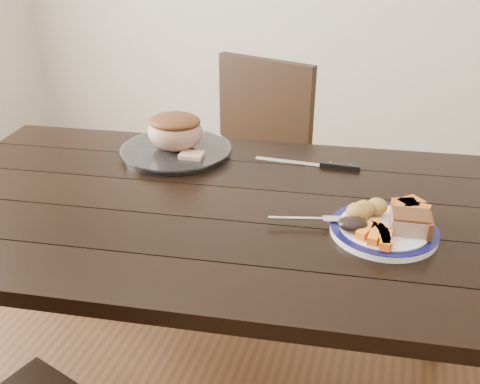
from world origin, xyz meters
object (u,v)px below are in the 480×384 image
(dining_table, at_px, (214,231))
(roast_joint, at_px, (175,132))
(carving_knife, at_px, (327,165))
(chair_far, at_px, (250,165))
(serving_platter, at_px, (176,151))
(fork, at_px, (311,219))
(dinner_plate, at_px, (384,230))
(pork_slice, at_px, (410,223))

(dining_table, distance_m, roast_joint, 0.38)
(dining_table, distance_m, carving_knife, 0.41)
(dining_table, height_order, carving_knife, carving_knife)
(chair_far, height_order, roast_joint, chair_far)
(dining_table, relative_size, serving_platter, 4.99)
(fork, xyz_separation_m, carving_knife, (-0.02, 0.36, -0.01))
(dining_table, relative_size, chair_far, 1.82)
(dinner_plate, relative_size, serving_platter, 0.74)
(roast_joint, distance_m, carving_knife, 0.48)
(dinner_plate, distance_m, roast_joint, 0.73)
(dining_table, xyz_separation_m, carving_knife, (0.25, 0.31, 0.10))
(serving_platter, bearing_deg, chair_far, 76.90)
(chair_far, bearing_deg, serving_platter, 92.93)
(fork, relative_size, roast_joint, 1.01)
(dinner_plate, relative_size, roast_joint, 1.44)
(chair_far, relative_size, fork, 5.27)
(pork_slice, height_order, carving_knife, pork_slice)
(dining_table, xyz_separation_m, serving_platter, (-0.22, 0.27, 0.10))
(serving_platter, relative_size, pork_slice, 3.89)
(carving_knife, bearing_deg, dining_table, -129.89)
(dining_table, distance_m, pork_slice, 0.52)
(dining_table, xyz_separation_m, fork, (0.27, -0.05, 0.11))
(dining_table, height_order, pork_slice, pork_slice)
(chair_far, height_order, dinner_plate, chair_far)
(roast_joint, bearing_deg, dining_table, -50.47)
(fork, bearing_deg, carving_knife, 78.02)
(pork_slice, distance_m, roast_joint, 0.78)
(serving_platter, height_order, roast_joint, roast_joint)
(chair_far, relative_size, roast_joint, 5.31)
(dining_table, height_order, dinner_plate, dinner_plate)
(fork, bearing_deg, chair_far, 101.25)
(pork_slice, xyz_separation_m, roast_joint, (-0.72, 0.30, 0.03))
(chair_far, relative_size, dinner_plate, 3.68)
(dinner_plate, xyz_separation_m, pork_slice, (0.06, -0.00, 0.03))
(dinner_plate, relative_size, pork_slice, 2.89)
(dinner_plate, bearing_deg, fork, -173.91)
(carving_knife, bearing_deg, chair_far, 129.74)
(fork, bearing_deg, serving_platter, 132.55)
(pork_slice, distance_m, fork, 0.23)
(chair_far, relative_size, serving_platter, 2.74)
(dinner_plate, bearing_deg, carving_knife, 118.93)
(dinner_plate, distance_m, carving_knife, 0.39)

